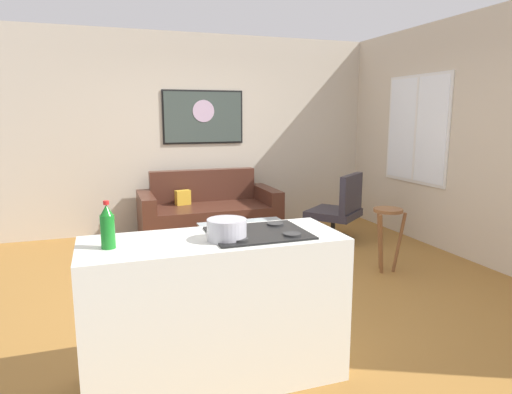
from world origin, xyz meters
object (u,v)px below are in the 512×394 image
object	(u,v)px
couch	(209,216)
wall_painting	(203,117)
armchair	(339,209)
bar_stool	(387,224)
coffee_table	(245,228)
mixing_bowl	(227,230)
soda_bottle	(108,227)

from	to	relation	value
couch	wall_painting	size ratio (longest dim) A/B	1.58
armchair	bar_stool	bearing A→B (deg)	-96.26
armchair	bar_stool	size ratio (longest dim) A/B	1.31
coffee_table	mixing_bowl	world-z (taller)	mixing_bowl
armchair	wall_painting	xyz separation A→B (m)	(-1.55, 1.26, 1.22)
couch	bar_stool	xyz separation A→B (m)	(1.49, -1.97, 0.22)
couch	soda_bottle	distance (m)	3.69
couch	coffee_table	xyz separation A→B (m)	(0.14, -1.23, 0.11)
wall_painting	couch	bearing A→B (deg)	-98.12
mixing_bowl	wall_painting	size ratio (longest dim) A/B	0.20
couch	mixing_bowl	bearing A→B (deg)	-101.13
bar_stool	wall_painting	size ratio (longest dim) A/B	0.59
coffee_table	wall_painting	bearing A→B (deg)	91.84
bar_stool	soda_bottle	distance (m)	3.19
couch	mixing_bowl	xyz separation A→B (m)	(-0.67, -3.40, 0.69)
armchair	soda_bottle	bearing A→B (deg)	-138.28
coffee_table	armchair	xyz separation A→B (m)	(1.49, 0.53, 0.01)
bar_stool	armchair	bearing A→B (deg)	83.74
soda_bottle	wall_painting	size ratio (longest dim) A/B	0.23
armchair	bar_stool	world-z (taller)	armchair
bar_stool	mixing_bowl	world-z (taller)	mixing_bowl
couch	wall_painting	distance (m)	1.45
couch	soda_bottle	size ratio (longest dim) A/B	6.85
coffee_table	armchair	distance (m)	1.58
soda_bottle	wall_painting	distance (m)	4.20
mixing_bowl	wall_painting	world-z (taller)	wall_painting
armchair	wall_painting	bearing A→B (deg)	140.76
armchair	bar_stool	distance (m)	1.28
wall_painting	soda_bottle	bearing A→B (deg)	-109.97
soda_bottle	mixing_bowl	distance (m)	0.68
coffee_table	mixing_bowl	distance (m)	2.39
mixing_bowl	armchair	bearing A→B (deg)	49.61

